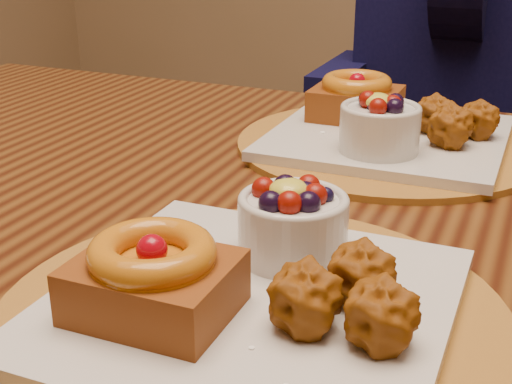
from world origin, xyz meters
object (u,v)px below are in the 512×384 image
(dining_table, at_px, (334,279))
(chair_far, at_px, (440,163))
(place_setting_near, at_px, (250,288))
(diner, at_px, (465,19))
(place_setting_far, at_px, (386,129))

(dining_table, relative_size, chair_far, 1.79)
(place_setting_near, height_order, diner, diner)
(place_setting_far, bearing_deg, place_setting_near, -89.95)
(place_setting_near, distance_m, place_setting_far, 0.43)
(dining_table, height_order, place_setting_near, place_setting_near)
(chair_far, bearing_deg, place_setting_near, -98.90)
(diner, bearing_deg, dining_table, -80.67)
(place_setting_far, distance_m, chair_far, 0.77)
(dining_table, relative_size, diner, 2.04)
(dining_table, xyz_separation_m, diner, (0.01, 0.81, 0.16))
(place_setting_far, height_order, diner, diner)
(chair_far, xyz_separation_m, diner, (0.04, -0.12, 0.34))
(dining_table, bearing_deg, chair_far, 91.62)
(chair_far, height_order, diner, diner)
(dining_table, xyz_separation_m, place_setting_far, (-0.00, 0.21, 0.10))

